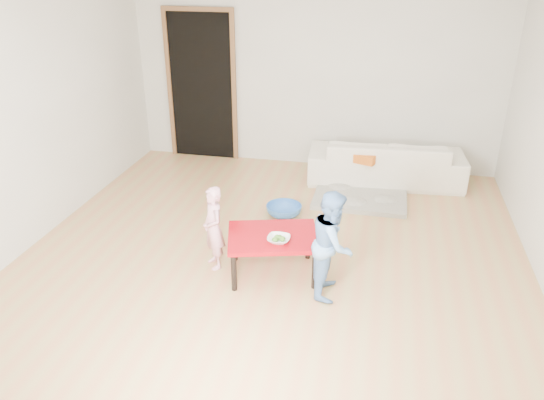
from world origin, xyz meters
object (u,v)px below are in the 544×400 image
(sofa, at_px, (386,160))
(child_blue, at_px, (333,244))
(child_pink, at_px, (213,228))
(red_table, at_px, (273,254))
(bowl, at_px, (279,239))
(basin, at_px, (284,210))

(sofa, height_order, child_blue, child_blue)
(child_pink, bearing_deg, red_table, 51.43)
(child_pink, bearing_deg, child_blue, 43.36)
(bowl, relative_size, child_blue, 0.21)
(red_table, bearing_deg, basin, 96.18)
(child_blue, height_order, basin, child_blue)
(red_table, bearing_deg, sofa, 68.68)
(red_table, distance_m, basin, 1.22)
(child_blue, relative_size, basin, 2.38)
(child_pink, height_order, basin, child_pink)
(bowl, height_order, basin, bowl)
(red_table, relative_size, bowl, 4.03)
(sofa, height_order, basin, sofa)
(sofa, distance_m, basin, 1.71)
(sofa, relative_size, child_pink, 2.41)
(sofa, relative_size, basin, 4.84)
(sofa, bearing_deg, red_table, 64.61)
(basin, bearing_deg, red_table, -83.82)
(child_pink, bearing_deg, basin, 122.17)
(sofa, xyz_separation_m, child_pink, (-1.55, -2.48, 0.12))
(child_pink, relative_size, child_blue, 0.84)
(basin, bearing_deg, child_blue, -63.24)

